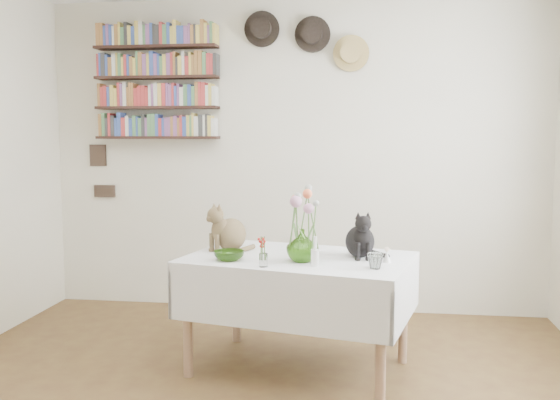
# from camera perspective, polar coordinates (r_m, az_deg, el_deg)

# --- Properties ---
(room) EXTENTS (4.08, 4.58, 2.58)m
(room) POSITION_cam_1_polar(r_m,az_deg,el_deg) (2.80, -4.16, 2.32)
(room) COLOR brown
(room) RESTS_ON ground
(dining_table) EXTENTS (1.46, 1.11, 0.70)m
(dining_table) POSITION_cam_1_polar(r_m,az_deg,el_deg) (3.79, 1.73, -7.75)
(dining_table) COLOR white
(dining_table) RESTS_ON room
(tabby_cat) EXTENTS (0.33, 0.33, 0.31)m
(tabby_cat) POSITION_cam_1_polar(r_m,az_deg,el_deg) (3.95, -4.51, -2.35)
(tabby_cat) COLOR olive
(tabby_cat) RESTS_ON dining_table
(black_cat) EXTENTS (0.23, 0.27, 0.29)m
(black_cat) POSITION_cam_1_polar(r_m,az_deg,el_deg) (3.75, 7.33, -3.00)
(black_cat) COLOR black
(black_cat) RESTS_ON dining_table
(flower_vase) EXTENTS (0.25, 0.25, 0.19)m
(flower_vase) POSITION_cam_1_polar(r_m,az_deg,el_deg) (3.59, 2.03, -4.17)
(flower_vase) COLOR #68A831
(flower_vase) RESTS_ON dining_table
(green_bowl) EXTENTS (0.20, 0.20, 0.06)m
(green_bowl) POSITION_cam_1_polar(r_m,az_deg,el_deg) (3.65, -4.68, -5.08)
(green_bowl) COLOR #68A831
(green_bowl) RESTS_ON dining_table
(drinking_glass) EXTENTS (0.12, 0.12, 0.09)m
(drinking_glass) POSITION_cam_1_polar(r_m,az_deg,el_deg) (3.45, 8.69, -5.53)
(drinking_glass) COLOR white
(drinking_glass) RESTS_ON dining_table
(candlestick) EXTENTS (0.05, 0.05, 0.17)m
(candlestick) POSITION_cam_1_polar(r_m,az_deg,el_deg) (3.48, 3.23, -5.15)
(candlestick) COLOR white
(candlestick) RESTS_ON dining_table
(berry_jar) EXTENTS (0.05, 0.05, 0.19)m
(berry_jar) POSITION_cam_1_polar(r_m,az_deg,el_deg) (3.45, -1.53, -4.76)
(berry_jar) COLOR white
(berry_jar) RESTS_ON dining_table
(porcelain_figurine) EXTENTS (0.05, 0.05, 0.09)m
(porcelain_figurine) POSITION_cam_1_polar(r_m,az_deg,el_deg) (3.63, 9.74, -5.05)
(porcelain_figurine) COLOR white
(porcelain_figurine) RESTS_ON dining_table
(flower_bouquet) EXTENTS (0.17, 0.13, 0.39)m
(flower_bouquet) POSITION_cam_1_polar(r_m,az_deg,el_deg) (3.56, 2.08, -0.26)
(flower_bouquet) COLOR #4C7233
(flower_bouquet) RESTS_ON flower_vase
(bookshelf_unit) EXTENTS (1.00, 0.16, 0.91)m
(bookshelf_unit) POSITION_cam_1_polar(r_m,az_deg,el_deg) (5.19, -11.19, 10.52)
(bookshelf_unit) COLOR black
(bookshelf_unit) RESTS_ON room
(wall_hats) EXTENTS (0.98, 0.09, 0.48)m
(wall_hats) POSITION_cam_1_polar(r_m,az_deg,el_deg) (5.00, 2.57, 14.54)
(wall_hats) COLOR black
(wall_hats) RESTS_ON room
(wall_art_plaques) EXTENTS (0.21, 0.02, 0.44)m
(wall_art_plaques) POSITION_cam_1_polar(r_m,az_deg,el_deg) (5.45, -16.06, 2.63)
(wall_art_plaques) COLOR #38281E
(wall_art_plaques) RESTS_ON room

